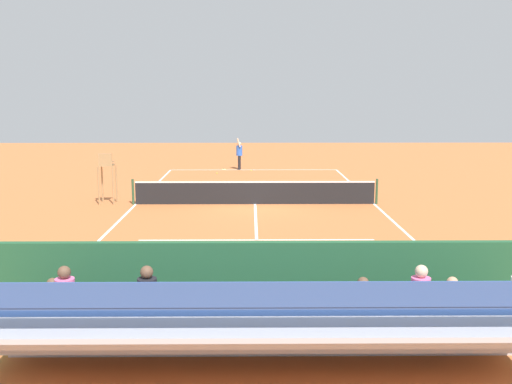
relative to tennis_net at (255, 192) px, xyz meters
The scene contains 12 objects.
ground_plane 0.50m from the tennis_net, ahead, with size 60.00×60.00×0.00m, color #C66B38.
court_line_markings 0.50m from the tennis_net, 90.00° to the right, with size 10.10×22.20×0.01m.
tennis_net is the anchor object (origin of this frame).
backdrop_wall 14.01m from the tennis_net, 90.00° to the left, with size 18.00×0.16×2.00m, color #235633.
bleacher_stand 15.32m from the tennis_net, 90.19° to the left, with size 9.06×2.40×2.35m.
umpire_chair 6.26m from the tennis_net, ahead, with size 0.67×0.67×2.14m.
courtside_bench 13.53m from the tennis_net, 101.15° to the left, with size 1.80×0.40×0.93m.
equipment_bag 13.42m from the tennis_net, 93.18° to the left, with size 0.90×0.36×0.36m, color #334C8C.
tennis_player 11.19m from the tennis_net, 85.56° to the right, with size 0.41×0.55×1.93m.
tennis_racket 11.32m from the tennis_net, 80.85° to the right, with size 0.35×0.58×0.03m.
tennis_ball_near 9.56m from the tennis_net, 77.16° to the right, with size 0.07×0.07×0.07m, color #CCDB33.
tennis_ball_far 10.45m from the tennis_net, 89.15° to the right, with size 0.07×0.07×0.07m, color #CCDB33.
Camera 1 is at (0.19, 24.24, 4.66)m, focal length 41.33 mm.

